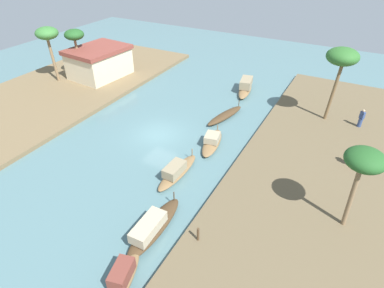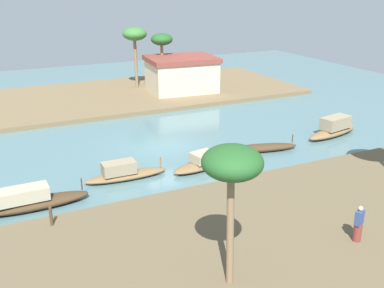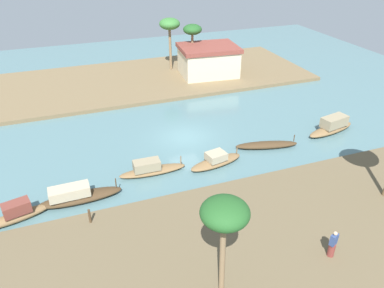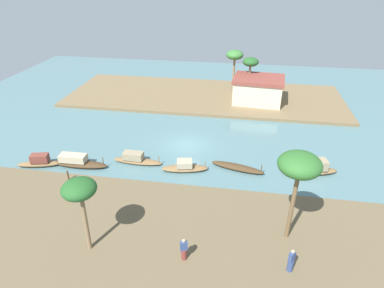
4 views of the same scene
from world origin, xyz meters
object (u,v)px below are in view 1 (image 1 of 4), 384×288
object	(u,v)px
sampan_foreground	(225,116)
mooring_post	(198,234)
person_on_near_bank	(355,158)
palm_tree_left_far	(342,58)
palm_tree_right_tall	(47,35)
riverside_building	(99,62)
palm_tree_left_near	(365,162)
palm_tree_right_short	(74,36)
sampan_upstream_small	(153,227)
sampan_midstream	(122,280)
sampan_open_hull	(246,87)
person_by_mooring	(361,119)
sampan_near_left_bank	(177,171)
sampan_with_red_awning	(212,141)

from	to	relation	value
sampan_foreground	mooring_post	xyz separation A→B (m)	(-13.96, -4.45, 0.56)
sampan_foreground	person_on_near_bank	world-z (taller)	person_on_near_bank
palm_tree_left_far	palm_tree_right_tall	size ratio (longest dim) A/B	1.10
mooring_post	riverside_building	world-z (taller)	riverside_building
person_on_near_bank	riverside_building	world-z (taller)	riverside_building
palm_tree_left_near	palm_tree_right_tall	bearing A→B (deg)	76.68
sampan_foreground	palm_tree_right_short	xyz separation A→B (m)	(0.63, 18.34, 4.73)
sampan_foreground	sampan_upstream_small	xyz separation A→B (m)	(-14.44, -1.79, 0.21)
sampan_upstream_small	person_on_near_bank	bearing A→B (deg)	-40.16
palm_tree_left_near	palm_tree_left_far	distance (m)	12.88
sampan_midstream	palm_tree_left_near	xyz separation A→B (m)	(9.02, -8.89, 4.35)
sampan_open_hull	palm_tree_right_short	size ratio (longest dim) A/B	0.93
palm_tree_right_tall	palm_tree_left_far	bearing A→B (deg)	-79.71
palm_tree_right_tall	riverside_building	distance (m)	5.88
palm_tree_right_tall	person_by_mooring	bearing A→B (deg)	-80.69
riverside_building	person_on_near_bank	bearing A→B (deg)	-94.38
sampan_near_left_bank	palm_tree_right_short	size ratio (longest dim) A/B	0.88
person_by_mooring	riverside_building	bearing A→B (deg)	-135.81
sampan_midstream	person_on_near_bank	bearing A→B (deg)	-44.32
sampan_upstream_small	mooring_post	world-z (taller)	mooring_post
palm_tree_left_far	palm_tree_right_tall	xyz separation A→B (m)	(-5.13, 28.26, -0.54)
sampan_near_left_bank	sampan_foreground	bearing A→B (deg)	3.68
sampan_open_hull	palm_tree_right_short	xyz separation A→B (m)	(-5.81, 17.93, 4.42)
sampan_foreground	palm_tree_right_tall	size ratio (longest dim) A/B	0.85
palm_tree_right_tall	palm_tree_right_short	size ratio (longest dim) A/B	1.10
person_on_near_bank	person_by_mooring	size ratio (longest dim) A/B	0.97
sampan_with_red_awning	mooring_post	world-z (taller)	mooring_post
sampan_open_hull	sampan_foreground	world-z (taller)	sampan_open_hull
sampan_with_red_awning	sampan_near_left_bank	bearing A→B (deg)	162.54
sampan_open_hull	person_on_near_bank	size ratio (longest dim) A/B	3.14
sampan_foreground	riverside_building	distance (m)	16.73
sampan_open_hull	palm_tree_left_far	bearing A→B (deg)	-119.39
person_on_near_bank	palm_tree_right_tall	size ratio (longest dim) A/B	0.27
sampan_open_hull	riverside_building	bearing A→B (deg)	94.56
sampan_open_hull	sampan_upstream_small	distance (m)	21.00
mooring_post	palm_tree_left_near	bearing A→B (deg)	-53.46
person_on_near_bank	riverside_building	size ratio (longest dim) A/B	0.23
sampan_with_red_awning	palm_tree_right_tall	world-z (taller)	palm_tree_right_tall
mooring_post	palm_tree_left_far	world-z (taller)	palm_tree_left_far
sampan_open_hull	person_on_near_bank	distance (m)	14.87
sampan_midstream	palm_tree_left_near	world-z (taller)	palm_tree_left_near
sampan_upstream_small	palm_tree_left_far	world-z (taller)	palm_tree_left_far
person_on_near_bank	palm_tree_right_tall	xyz separation A→B (m)	(1.26, 31.11, 4.35)
person_by_mooring	riverside_building	xyz separation A→B (m)	(-1.67, 27.60, 0.94)
sampan_with_red_awning	person_on_near_bank	xyz separation A→B (m)	(1.86, -10.32, 0.72)
sampan_near_left_bank	palm_tree_right_tall	size ratio (longest dim) A/B	0.80
person_on_near_bank	palm_tree_right_tall	world-z (taller)	palm_tree_right_tall
sampan_midstream	palm_tree_right_tall	distance (m)	28.09
person_on_near_bank	sampan_midstream	bearing A→B (deg)	126.85
person_by_mooring	palm_tree_left_far	bearing A→B (deg)	-140.41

